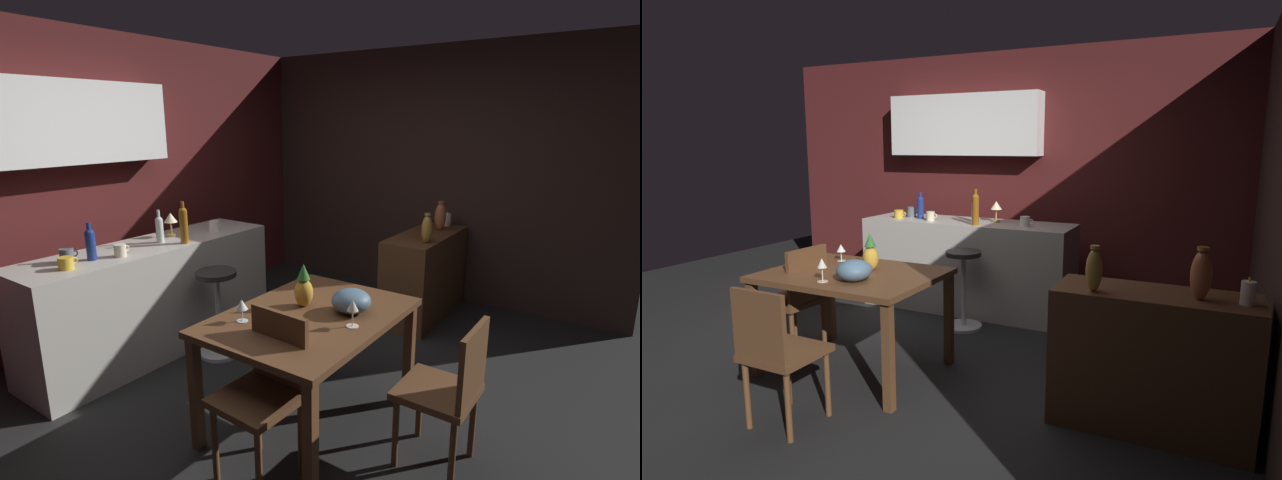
% 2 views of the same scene
% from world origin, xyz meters
% --- Properties ---
extents(ground_plane, '(9.00, 9.00, 0.00)m').
position_xyz_m(ground_plane, '(0.00, 0.00, 0.00)').
color(ground_plane, black).
extents(wall_kitchen_back, '(5.20, 0.33, 2.60)m').
position_xyz_m(wall_kitchen_back, '(-0.06, 2.08, 1.41)').
color(wall_kitchen_back, '#4C1919').
rests_on(wall_kitchen_back, ground_plane).
extents(dining_table, '(1.23, 0.91, 0.74)m').
position_xyz_m(dining_table, '(-0.13, -0.26, 0.65)').
color(dining_table, '#56351E').
rests_on(dining_table, ground_plane).
extents(kitchen_counter, '(2.10, 0.60, 0.90)m').
position_xyz_m(kitchen_counter, '(-0.01, 1.41, 0.45)').
color(kitchen_counter, '#B2ADA3').
rests_on(kitchen_counter, ground_plane).
extents(sideboard_cabinet, '(1.10, 0.44, 0.82)m').
position_xyz_m(sideboard_cabinet, '(1.90, -0.16, 0.41)').
color(sideboard_cabinet, '#56351E').
rests_on(sideboard_cabinet, ground_plane).
extents(chair_near_window, '(0.42, 0.42, 0.89)m').
position_xyz_m(chair_near_window, '(-0.61, -0.31, 0.50)').
color(chair_near_window, '#56351E').
rests_on(chair_near_window, ground_plane).
extents(chair_by_doorway, '(0.40, 0.40, 0.86)m').
position_xyz_m(chair_by_doorway, '(-0.03, -1.10, 0.47)').
color(chair_by_doorway, '#56351E').
rests_on(chair_by_doorway, ground_plane).
extents(bar_stool, '(0.34, 0.34, 0.71)m').
position_xyz_m(bar_stool, '(0.20, 0.89, 0.38)').
color(bar_stool, '#262323').
rests_on(bar_stool, ground_plane).
extents(wine_glass_left, '(0.07, 0.07, 0.16)m').
position_xyz_m(wine_glass_left, '(-0.14, -0.56, 0.86)').
color(wine_glass_left, silver).
rests_on(wine_glass_left, dining_table).
extents(wine_glass_right, '(0.07, 0.07, 0.13)m').
position_xyz_m(wine_glass_right, '(-0.44, 0.00, 0.84)').
color(wine_glass_right, silver).
rests_on(wine_glass_right, dining_table).
extents(pineapple_centerpiece, '(0.12, 0.12, 0.27)m').
position_xyz_m(pineapple_centerpiece, '(-0.05, -0.15, 0.86)').
color(pineapple_centerpiece, gold).
rests_on(pineapple_centerpiece, dining_table).
extents(fruit_bowl, '(0.24, 0.24, 0.14)m').
position_xyz_m(fruit_bowl, '(0.04, -0.45, 0.81)').
color(fruit_bowl, slate).
rests_on(fruit_bowl, dining_table).
extents(wine_bottle_clear, '(0.06, 0.06, 0.27)m').
position_xyz_m(wine_bottle_clear, '(0.08, 1.39, 1.02)').
color(wine_bottle_clear, silver).
rests_on(wine_bottle_clear, kitchen_counter).
extents(wine_bottle_amber, '(0.07, 0.07, 0.34)m').
position_xyz_m(wine_bottle_amber, '(0.17, 1.20, 1.06)').
color(wine_bottle_amber, '#8C5114').
rests_on(wine_bottle_amber, kitchen_counter).
extents(wine_bottle_cobalt, '(0.07, 0.07, 0.27)m').
position_xyz_m(wine_bottle_cobalt, '(-0.52, 1.37, 1.03)').
color(wine_bottle_cobalt, navy).
rests_on(wine_bottle_cobalt, kitchen_counter).
extents(cup_mustard, '(0.13, 0.10, 0.08)m').
position_xyz_m(cup_mustard, '(-0.74, 1.31, 0.94)').
color(cup_mustard, gold).
rests_on(cup_mustard, kitchen_counter).
extents(cup_white, '(0.12, 0.09, 0.09)m').
position_xyz_m(cup_white, '(0.62, 1.33, 0.95)').
color(cup_white, white).
rests_on(cup_white, kitchen_counter).
extents(cup_slate, '(0.13, 0.09, 0.11)m').
position_xyz_m(cup_slate, '(-0.67, 1.43, 0.95)').
color(cup_slate, '#515660').
rests_on(cup_slate, kitchen_counter).
extents(cup_cream, '(0.12, 0.08, 0.09)m').
position_xyz_m(cup_cream, '(-0.35, 1.28, 0.95)').
color(cup_cream, beige).
rests_on(cup_cream, kitchen_counter).
extents(counter_lamp, '(0.11, 0.11, 0.20)m').
position_xyz_m(counter_lamp, '(0.27, 1.48, 1.04)').
color(counter_lamp, '#A58447').
rests_on(counter_lamp, kitchen_counter).
extents(pillar_candle_tall, '(0.07, 0.07, 0.15)m').
position_xyz_m(pillar_candle_tall, '(2.36, -0.19, 0.88)').
color(pillar_candle_tall, white).
rests_on(pillar_candle_tall, sideboard_cabinet).
extents(vase_brass, '(0.09, 0.09, 0.26)m').
position_xyz_m(vase_brass, '(1.58, -0.29, 0.95)').
color(vase_brass, '#B78C38').
rests_on(vase_brass, sideboard_cabinet).
extents(vase_copper, '(0.11, 0.11, 0.29)m').
position_xyz_m(vase_copper, '(2.13, -0.20, 0.96)').
color(vase_copper, '#B26038').
rests_on(vase_copper, sideboard_cabinet).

